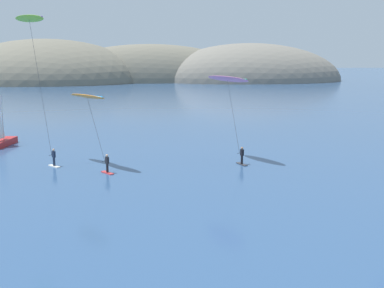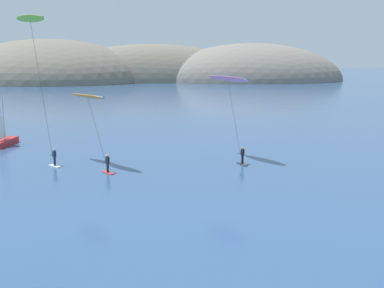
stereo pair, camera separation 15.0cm
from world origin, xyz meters
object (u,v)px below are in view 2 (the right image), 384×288
kitesurfer_pink (229,84)px  sailboat_near (5,140)px  kitesurfer_lime (33,34)px  kitesurfer_orange (90,103)px

kitesurfer_pink → sailboat_near: bearing=155.9°
kitesurfer_pink → kitesurfer_lime: kitesurfer_lime is taller
sailboat_near → kitesurfer_orange: 17.63m
kitesurfer_lime → kitesurfer_orange: kitesurfer_lime is taller
kitesurfer_lime → kitesurfer_pink: bearing=-3.7°
sailboat_near → kitesurfer_pink: size_ratio=0.71×
sailboat_near → kitesurfer_pink: bearing=-24.1°
sailboat_near → kitesurfer_lime: bearing=-59.0°
sailboat_near → kitesurfer_lime: (5.76, -9.57, 11.49)m
kitesurfer_pink → kitesurfer_orange: (-13.00, -1.94, -1.48)m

